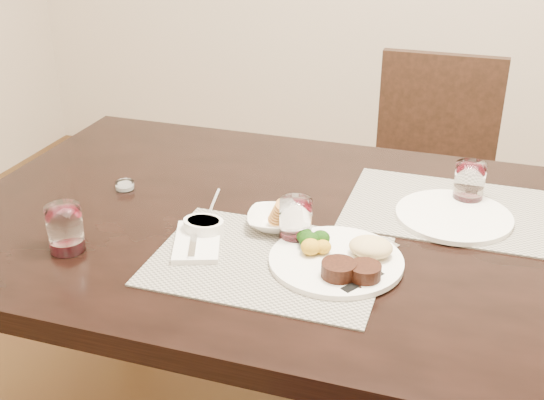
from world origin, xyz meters
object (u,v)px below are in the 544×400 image
(chair_far, at_px, (430,173))
(dinner_plate, at_px, (342,258))
(wine_glass_near, at_px, (296,223))
(cracker_bowl, at_px, (276,220))
(far_plate, at_px, (454,216))
(steak_knife, at_px, (365,276))

(chair_far, xyz_separation_m, dinner_plate, (-0.08, -1.09, 0.27))
(chair_far, bearing_deg, wine_glass_near, -100.70)
(dinner_plate, xyz_separation_m, cracker_bowl, (-0.17, 0.11, 0.00))
(wine_glass_near, height_order, far_plate, wine_glass_near)
(dinner_plate, bearing_deg, far_plate, 33.69)
(steak_knife, distance_m, wine_glass_near, 0.20)
(dinner_plate, xyz_separation_m, far_plate, (0.19, 0.27, -0.01))
(wine_glass_near, bearing_deg, cracker_bowl, 141.42)
(steak_knife, bearing_deg, wine_glass_near, -179.58)
(steak_knife, xyz_separation_m, far_plate, (0.14, 0.31, 0.00))
(dinner_plate, distance_m, cracker_bowl, 0.21)
(dinner_plate, height_order, cracker_bowl, cracker_bowl)
(dinner_plate, bearing_deg, cracker_bowl, 126.02)
(dinner_plate, distance_m, far_plate, 0.34)
(far_plate, bearing_deg, chair_far, 98.15)
(chair_far, bearing_deg, steak_knife, -91.18)
(chair_far, relative_size, wine_glass_near, 9.53)
(dinner_plate, relative_size, cracker_bowl, 1.78)
(dinner_plate, bearing_deg, wine_glass_near, 128.98)
(chair_far, height_order, far_plate, chair_far)
(chair_far, xyz_separation_m, steak_knife, (-0.02, -1.13, 0.26))
(chair_far, xyz_separation_m, wine_glass_near, (-0.19, -1.03, 0.29))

